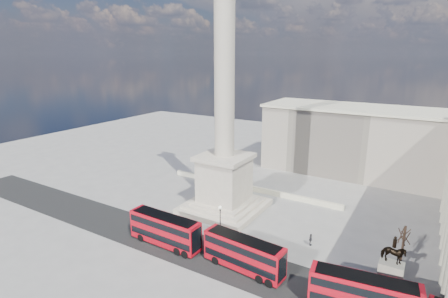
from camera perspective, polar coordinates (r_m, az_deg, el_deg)
ground at (r=64.57m, az=-2.26°, el=-11.31°), size 180.00×180.00×0.00m
asphalt_road at (r=54.89m, az=-3.69°, el=-16.51°), size 120.00×9.00×0.01m
nelsons_column at (r=64.00m, az=0.07°, el=0.83°), size 14.00×14.00×49.85m
balustrade_wall at (r=77.03m, az=4.31°, el=-6.35°), size 40.00×0.60×1.10m
building_northeast at (r=91.27m, az=22.74°, el=1.05°), size 51.00×17.00×16.60m
red_bus_a at (r=56.11m, az=-9.55°, el=-12.90°), size 12.26×3.13×4.95m
red_bus_b at (r=49.85m, az=3.29°, el=-16.70°), size 11.98×3.74×4.78m
red_bus_c at (r=45.63m, az=21.86°, el=-21.25°), size 12.15×4.30×4.82m
victorian_lamp at (r=55.84m, az=-0.62°, el=-11.63°), size 0.53×0.53×6.13m
equestrian_statue at (r=50.50m, az=25.54°, el=-17.74°), size 3.60×2.70×7.61m
bare_tree_mid at (r=53.64m, az=27.39°, el=-12.25°), size 1.89×1.89×7.17m
pedestrian_walking at (r=50.26m, az=23.10°, el=-19.91°), size 0.70×0.48×1.84m
pedestrian_crossing at (r=57.67m, az=13.95°, el=-14.17°), size 0.61×1.19×1.95m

